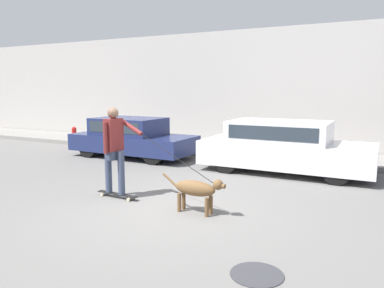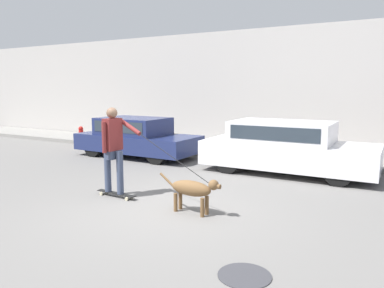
{
  "view_description": "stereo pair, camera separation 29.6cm",
  "coord_description": "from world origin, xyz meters",
  "views": [
    {
      "loc": [
        3.39,
        -5.71,
        2.17
      ],
      "look_at": [
        -0.35,
        1.6,
        0.95
      ],
      "focal_mm": 35.0,
      "sensor_mm": 36.0,
      "label": 1
    },
    {
      "loc": [
        3.66,
        -5.57,
        2.17
      ],
      "look_at": [
        -0.35,
        1.6,
        0.95
      ],
      "focal_mm": 35.0,
      "sensor_mm": 36.0,
      "label": 2
    }
  ],
  "objects": [
    {
      "name": "skateboarder",
      "position": [
        -1.28,
        0.07,
        1.04
      ],
      "size": [
        2.73,
        0.55,
        1.8
      ],
      "rotation": [
        0.0,
        0.0,
        -0.06
      ],
      "color": "beige",
      "rests_on": "ground_plane"
    },
    {
      "name": "ground_plane",
      "position": [
        0.0,
        0.0,
        0.0
      ],
      "size": [
        36.0,
        36.0,
        0.0
      ],
      "primitive_type": "plane",
      "color": "slate"
    },
    {
      "name": "sidewalk_curb",
      "position": [
        0.0,
        6.04,
        0.07
      ],
      "size": [
        30.0,
        2.2,
        0.15
      ],
      "color": "gray",
      "rests_on": "ground_plane"
    },
    {
      "name": "manhole_cover",
      "position": [
        2.19,
        -1.7,
        0.01
      ],
      "size": [
        0.63,
        0.63,
        0.01
      ],
      "color": "#38383D",
      "rests_on": "ground_plane"
    },
    {
      "name": "parked_car_1",
      "position": [
        1.13,
        3.93,
        0.66
      ],
      "size": [
        4.33,
        1.79,
        1.34
      ],
      "rotation": [
        0.0,
        0.0,
        0.0
      ],
      "color": "black",
      "rests_on": "ground_plane"
    },
    {
      "name": "fire_hydrant",
      "position": [
        -6.92,
        4.68,
        0.4
      ],
      "size": [
        0.18,
        0.18,
        0.76
      ],
      "color": "red",
      "rests_on": "ground_plane"
    },
    {
      "name": "parked_car_0",
      "position": [
        -3.71,
        3.93,
        0.61
      ],
      "size": [
        4.01,
        1.73,
        1.25
      ],
      "rotation": [
        0.0,
        0.0,
        -0.01
      ],
      "color": "black",
      "rests_on": "ground_plane"
    },
    {
      "name": "dog",
      "position": [
        0.58,
        -0.04,
        0.43
      ],
      "size": [
        1.26,
        0.32,
        0.66
      ],
      "rotation": [
        0.0,
        0.0,
        -0.06
      ],
      "color": "brown",
      "rests_on": "ground_plane"
    },
    {
      "name": "back_wall",
      "position": [
        0.0,
        7.31,
        2.12
      ],
      "size": [
        32.0,
        0.3,
        4.23
      ],
      "color": "#B2ADA8",
      "rests_on": "ground_plane"
    }
  ]
}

